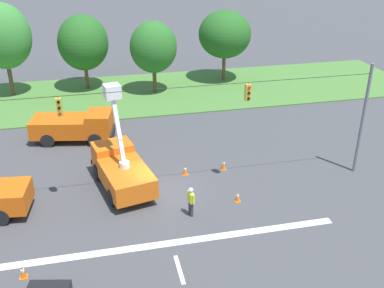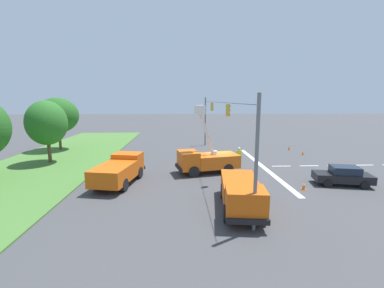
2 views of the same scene
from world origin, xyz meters
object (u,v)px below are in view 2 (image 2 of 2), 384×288
object	(u,v)px
utility_truck_bucket_lift	(206,159)
sedan_black	(343,176)
traffic_cone_mid_left	(197,159)
road_worker	(239,154)
traffic_cone_foreground_left	(333,169)
utility_truck_support_far	(241,192)
traffic_cone_foreground_right	(304,185)
traffic_cone_lane_edge_b	(303,152)
traffic_cone_near_bucket	(227,155)
traffic_cone_lane_edge_a	(289,148)
utility_truck_support_near	(119,170)
traffic_cone_mid_right	(195,154)
tree_far_east	(58,115)
tree_east	(47,123)

from	to	relation	value
utility_truck_bucket_lift	sedan_black	distance (m)	11.50
utility_truck_bucket_lift	traffic_cone_mid_left	world-z (taller)	utility_truck_bucket_lift
road_worker	traffic_cone_foreground_left	distance (m)	9.13
utility_truck_support_far	traffic_cone_foreground_right	bearing A→B (deg)	-59.69
utility_truck_support_far	traffic_cone_foreground_left	world-z (taller)	utility_truck_support_far
traffic_cone_foreground_left	traffic_cone_foreground_right	distance (m)	6.55
sedan_black	traffic_cone_lane_edge_b	xyz separation A→B (m)	(11.45, -2.29, -0.47)
utility_truck_support_far	traffic_cone_mid_left	distance (m)	12.68
traffic_cone_foreground_right	traffic_cone_near_bucket	xyz separation A→B (m)	(11.48, 3.87, -0.01)
traffic_cone_lane_edge_a	utility_truck_support_near	bearing A→B (deg)	123.57
traffic_cone_mid_right	traffic_cone_mid_left	bearing A→B (deg)	-177.36
traffic_cone_lane_edge_b	road_worker	bearing A→B (deg)	113.05
tree_far_east	sedan_black	bearing A→B (deg)	-118.62
sedan_black	traffic_cone_mid_right	distance (m)	15.74
traffic_cone_near_bucket	road_worker	bearing A→B (deg)	-165.38
tree_far_east	road_worker	xyz separation A→B (m)	(-8.57, -22.86, -3.77)
utility_truck_support_far	traffic_cone_mid_right	xyz separation A→B (m)	(15.11, 2.01, -0.76)
utility_truck_support_near	traffic_cone_lane_edge_b	distance (m)	22.88
tree_far_east	traffic_cone_mid_left	world-z (taller)	tree_far_east
tree_east	sedan_black	xyz separation A→B (m)	(-8.68, -27.41, -3.62)
tree_far_east	road_worker	size ratio (longest dim) A/B	4.03
tree_east	utility_truck_support_far	world-z (taller)	tree_east
utility_truck_support_near	utility_truck_support_far	bearing A→B (deg)	-122.41
sedan_black	traffic_cone_near_bucket	xyz separation A→B (m)	(10.56, 7.53, -0.46)
tree_far_east	traffic_cone_foreground_right	size ratio (longest dim) A/B	10.27
utility_truck_bucket_lift	utility_truck_support_near	distance (m)	8.01
utility_truck_support_near	traffic_cone_lane_edge_a	xyz separation A→B (m)	(13.35, -20.11, -0.86)
road_worker	traffic_cone_mid_left	xyz separation A→B (m)	(0.64, 4.52, -0.65)
sedan_black	traffic_cone_foreground_left	world-z (taller)	sedan_black
utility_truck_support_far	road_worker	world-z (taller)	utility_truck_support_far
utility_truck_support_near	traffic_cone_foreground_left	size ratio (longest dim) A/B	8.78
traffic_cone_mid_right	traffic_cone_near_bucket	xyz separation A→B (m)	(-0.29, -3.87, -0.04)
tree_east	road_worker	bearing A→B (deg)	-92.99
tree_far_east	traffic_cone_near_bucket	distance (m)	23.22
utility_truck_support_far	traffic_cone_near_bucket	world-z (taller)	utility_truck_support_far
traffic_cone_near_bucket	tree_east	bearing A→B (deg)	95.40
traffic_cone_foreground_right	traffic_cone_mid_right	bearing A→B (deg)	33.31
sedan_black	utility_truck_support_near	bearing A→B (deg)	85.83
tree_east	traffic_cone_foreground_left	world-z (taller)	tree_east
utility_truck_support_far	traffic_cone_foreground_right	xyz separation A→B (m)	(3.35, -5.72, -0.79)
utility_truck_bucket_lift	traffic_cone_lane_edge_a	distance (m)	16.46
tree_east	traffic_cone_near_bucket	world-z (taller)	tree_east
utility_truck_support_far	traffic_cone_lane_edge_b	size ratio (longest dim) A/B	10.02
sedan_black	tree_east	bearing A→B (deg)	72.43
utility_truck_support_far	traffic_cone_foreground_left	size ratio (longest dim) A/B	9.09
tree_far_east	traffic_cone_mid_left	distance (m)	20.47
road_worker	traffic_cone_lane_edge_a	world-z (taller)	road_worker
utility_truck_support_near	traffic_cone_foreground_left	world-z (taller)	utility_truck_support_near
traffic_cone_foreground_left	traffic_cone_mid_left	xyz separation A→B (m)	(4.89, 12.57, -0.01)
tree_far_east	road_worker	world-z (taller)	tree_far_east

